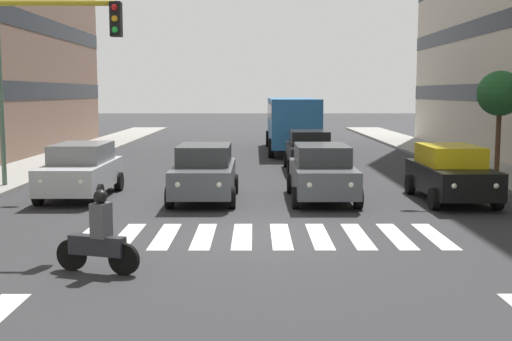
% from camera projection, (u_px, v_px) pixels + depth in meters
% --- Properties ---
extents(ground_plane, '(180.00, 180.00, 0.00)m').
position_uv_depth(ground_plane, '(262.00, 236.00, 15.18)').
color(ground_plane, '#2D2D30').
extents(crosswalk_markings, '(8.55, 2.80, 0.01)m').
position_uv_depth(crosswalk_markings, '(262.00, 236.00, 15.17)').
color(crosswalk_markings, silver).
rests_on(crosswalk_markings, ground_plane).
extents(car_0, '(2.02, 4.44, 1.72)m').
position_uv_depth(car_0, '(451.00, 173.00, 19.93)').
color(car_0, black).
rests_on(car_0, ground_plane).
extents(car_1, '(2.02, 4.44, 1.72)m').
position_uv_depth(car_1, '(322.00, 172.00, 20.14)').
color(car_1, '#474C51').
rests_on(car_1, ground_plane).
extents(car_2, '(2.02, 4.44, 1.72)m').
position_uv_depth(car_2, '(204.00, 172.00, 20.18)').
color(car_2, '#474C51').
rests_on(car_2, ground_plane).
extents(car_3, '(2.02, 4.44, 1.72)m').
position_uv_depth(car_3, '(81.00, 170.00, 20.70)').
color(car_3, '#B2B7BC').
rests_on(car_3, ground_plane).
extents(car_row2_0, '(2.02, 4.44, 1.72)m').
position_uv_depth(car_row2_0, '(309.00, 150.00, 27.69)').
color(car_row2_0, black).
rests_on(car_row2_0, ground_plane).
extents(bus_behind_traffic, '(2.78, 10.50, 3.00)m').
position_uv_depth(bus_behind_traffic, '(292.00, 119.00, 36.81)').
color(bus_behind_traffic, '#286BAD').
rests_on(bus_behind_traffic, ground_plane).
extents(motorcycle_with_rider, '(1.65, 0.60, 1.57)m').
position_uv_depth(motorcycle_with_rider, '(99.00, 239.00, 12.00)').
color(motorcycle_with_rider, black).
rests_on(motorcycle_with_rider, ground_plane).
extents(street_lamp_left, '(3.41, 0.28, 7.62)m').
position_uv_depth(street_lamp_left, '(505.00, 48.00, 21.91)').
color(street_lamp_left, '#4C6B56').
rests_on(street_lamp_left, sidewalk_left).
extents(street_lamp_right, '(3.22, 0.28, 6.60)m').
position_uv_depth(street_lamp_right, '(16.00, 65.00, 22.06)').
color(street_lamp_right, '#4C6B56').
rests_on(street_lamp_right, sidewalk_right).
extents(street_tree_2, '(1.81, 1.81, 4.06)m').
position_uv_depth(street_tree_2, '(500.00, 94.00, 25.97)').
color(street_tree_2, '#513823').
rests_on(street_tree_2, sidewalk_left).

